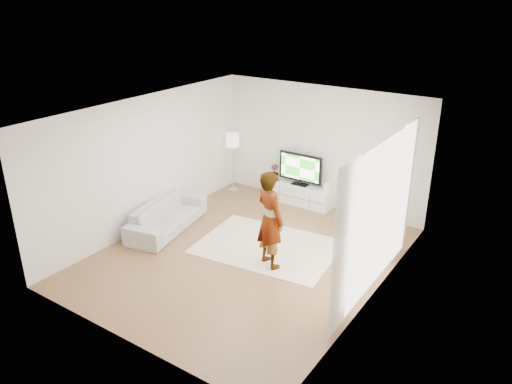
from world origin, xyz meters
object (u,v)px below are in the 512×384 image
Objects in this scene: rug at (267,247)px; player at (270,219)px; television at (300,168)px; sofa at (167,216)px; floor_lamp at (233,143)px; media_console at (299,194)px.

player reaches higher than rug.
television is 3.28m from sofa.
sofa is at bearing -166.76° from rug.
television is 0.74× the size of floor_lamp.
rug is 1.15m from player.
media_console is at bearing -42.33° from sofa.
television is 2.49m from rug.
sofa is at bearing -120.74° from media_console.
player is at bearing -53.82° from rug.
media_console is 2.32m from rug.
rug is 2.27m from sofa.
television is 2.98m from player.
player is 1.25× the size of floor_lamp.
player is (0.40, -0.55, 0.92)m from rug.
floor_lamp is at bearing -173.00° from television.
floor_lamp is at bearing 138.83° from rug.
rug is at bearing -76.30° from television.
player is 2.67m from sofa.
rug is 1.46× the size of player.
sofa is 1.42× the size of floor_lamp.
media_console is at bearing 103.86° from rug.
rug is at bearing -88.35° from sofa.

